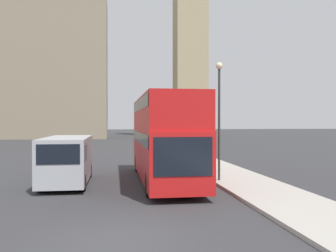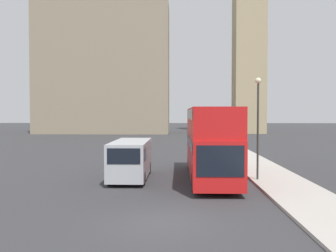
{
  "view_description": "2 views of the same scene",
  "coord_description": "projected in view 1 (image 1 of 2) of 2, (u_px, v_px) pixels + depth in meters",
  "views": [
    {
      "loc": [
        0.05,
        -10.11,
        3.14
      ],
      "look_at": [
        2.85,
        9.47,
        2.93
      ],
      "focal_mm": 40.0,
      "sensor_mm": 36.0,
      "label": 1
    },
    {
      "loc": [
        0.64,
        -13.84,
        4.07
      ],
      "look_at": [
        -0.27,
        18.87,
        3.0
      ],
      "focal_mm": 40.0,
      "sensor_mm": 36.0,
      "label": 2
    }
  ],
  "objects": [
    {
      "name": "street_lamp",
      "position": [
        219.0,
        103.0,
        19.18
      ],
      "size": [
        0.36,
        0.36,
        6.06
      ],
      "color": "#2D332D",
      "rests_on": "sidewalk_strip"
    },
    {
      "name": "building_block_distant",
      "position": [
        35.0,
        68.0,
        71.77
      ],
      "size": [
        27.34,
        10.71,
        32.8
      ],
      "color": "gray",
      "rests_on": "ground_plane"
    },
    {
      "name": "red_double_decker_bus",
      "position": [
        164.0,
        135.0,
        19.7
      ],
      "size": [
        2.61,
        11.32,
        4.41
      ],
      "color": "red",
      "rests_on": "ground_plane"
    },
    {
      "name": "white_van",
      "position": [
        67.0,
        159.0,
        18.83
      ],
      "size": [
        2.16,
        6.21,
        2.37
      ],
      "color": "#B2B7BC",
      "rests_on": "ground_plane"
    },
    {
      "name": "ground_plane",
      "position": [
        113.0,
        239.0,
        10.04
      ],
      "size": [
        300.0,
        300.0,
        0.0
      ],
      "primitive_type": "plane",
      "color": "#333335"
    }
  ]
}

